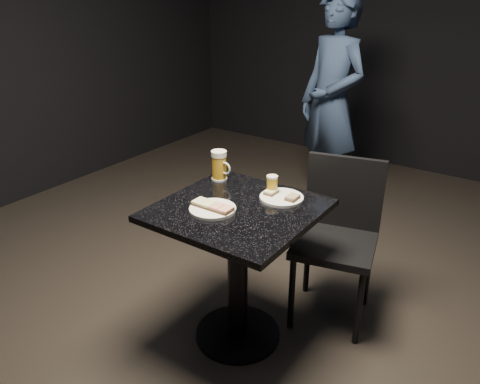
% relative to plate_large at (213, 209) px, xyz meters
% --- Properties ---
extents(floor, '(6.00, 6.00, 0.00)m').
position_rel_plate_large_xyz_m(floor, '(0.07, 0.09, -0.76)').
color(floor, black).
rests_on(floor, ground).
extents(plate_large, '(0.21, 0.21, 0.01)m').
position_rel_plate_large_xyz_m(plate_large, '(0.00, 0.00, 0.00)').
color(plate_large, white).
rests_on(plate_large, table).
extents(plate_small, '(0.21, 0.21, 0.01)m').
position_rel_plate_large_xyz_m(plate_small, '(0.20, 0.29, 0.00)').
color(plate_small, white).
rests_on(plate_small, table).
extents(patron, '(0.72, 0.62, 1.68)m').
position_rel_plate_large_xyz_m(patron, '(-0.27, 1.86, 0.08)').
color(patron, navy).
rests_on(patron, floor).
extents(table, '(0.70, 0.70, 0.75)m').
position_rel_plate_large_xyz_m(table, '(0.07, 0.09, -0.25)').
color(table, black).
rests_on(table, floor).
extents(beer_mug, '(0.12, 0.08, 0.16)m').
position_rel_plate_large_xyz_m(beer_mug, '(-0.20, 0.31, 0.07)').
color(beer_mug, silver).
rests_on(beer_mug, table).
extents(beer_tumbler, '(0.06, 0.06, 0.10)m').
position_rel_plate_large_xyz_m(beer_tumbler, '(0.13, 0.31, 0.04)').
color(beer_tumbler, silver).
rests_on(beer_tumbler, table).
extents(chair, '(0.49, 0.49, 0.87)m').
position_rel_plate_large_xyz_m(chair, '(0.38, 0.59, -0.26)').
color(chair, black).
rests_on(chair, floor).
extents(canapes_on_plate_large, '(0.20, 0.07, 0.02)m').
position_rel_plate_large_xyz_m(canapes_on_plate_large, '(0.00, 0.00, 0.02)').
color(canapes_on_plate_large, '#4C3521').
rests_on(canapes_on_plate_large, plate_large).
extents(canapes_on_plate_small, '(0.17, 0.07, 0.02)m').
position_rel_plate_large_xyz_m(canapes_on_plate_small, '(0.20, 0.29, 0.02)').
color(canapes_on_plate_small, '#4C3521').
rests_on(canapes_on_plate_small, plate_small).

